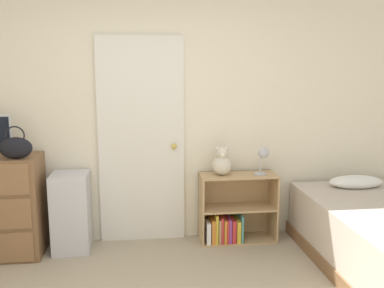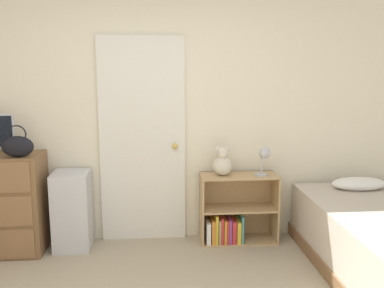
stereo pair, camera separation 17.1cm
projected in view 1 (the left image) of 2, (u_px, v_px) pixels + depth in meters
name	position (u px, v px, depth m)	size (l,w,h in m)	color
wall_back	(139.00, 113.00, 4.15)	(10.00, 0.06, 2.55)	beige
door_closed	(142.00, 141.00, 4.15)	(0.83, 0.09, 2.00)	silver
handbag	(16.00, 147.00, 3.67)	(0.28, 0.12, 0.29)	black
storage_bin	(71.00, 212.00, 4.01)	(0.34, 0.36, 0.74)	silver
bookshelf	(232.00, 215.00, 4.24)	(0.75, 0.31, 0.68)	tan
teddy_bear	(222.00, 163.00, 4.13)	(0.19, 0.19, 0.29)	beige
desk_lamp	(263.00, 155.00, 4.12)	(0.14, 0.14, 0.28)	#B2B2B7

